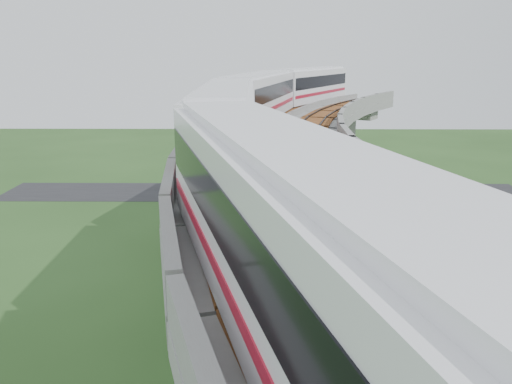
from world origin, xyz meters
The scene contains 10 objects.
ground centered at (0.00, 0.00, 0.00)m, with size 160.00×160.00×0.00m, color #27471C.
asphalt_road centered at (0.00, 30.00, 0.01)m, with size 60.00×8.00×0.03m, color #232326.
viaduct centered at (3.84, 0.00, 9.05)m, with size 19.58×73.98×11.40m.
metro_train centered at (0.60, 5.54, 12.31)m, with size 13.28×61.05×3.64m.
fence centered at (9.75, 0.00, 0.75)m, with size 3.87×38.73×1.50m.
tree_0 centered at (11.56, 21.94, 2.39)m, with size 2.96×2.96×3.65m.
tree_1 centered at (8.73, 13.30, 2.61)m, with size 2.74×2.74×3.78m.
tree_2 centered at (7.12, 2.16, 2.63)m, with size 2.81×2.81×3.83m.
tree_3 centered at (6.43, -6.69, 2.02)m, with size 1.89×1.89×2.83m.
car_dark centered at (15.13, 4.75, 0.56)m, with size 1.45×3.56×1.03m, color black.
Camera 1 is at (-0.48, -25.58, 15.51)m, focal length 35.00 mm.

